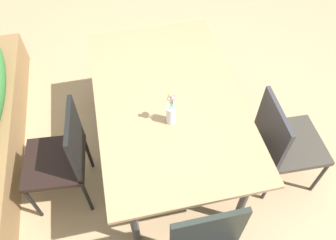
# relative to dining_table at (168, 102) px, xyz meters

# --- Properties ---
(ground_plane) EXTENTS (12.00, 12.00, 0.00)m
(ground_plane) POSITION_rel_dining_table_xyz_m (-0.08, 0.02, -0.71)
(ground_plane) COLOR #9E7F5B
(dining_table) EXTENTS (1.70, 1.05, 0.77)m
(dining_table) POSITION_rel_dining_table_xyz_m (0.00, 0.00, 0.00)
(dining_table) COLOR #8C704C
(dining_table) RESTS_ON ground
(chair_far_side) EXTENTS (0.48, 0.48, 0.92)m
(chair_far_side) POSITION_rel_dining_table_xyz_m (-0.17, 0.82, -0.19)
(chair_far_side) COLOR black
(chair_far_side) RESTS_ON ground
(chair_near_left) EXTENTS (0.49, 0.49, 0.89)m
(chair_near_left) POSITION_rel_dining_table_xyz_m (-0.38, -0.82, -0.21)
(chair_near_left) COLOR #343029
(chair_near_left) RESTS_ON ground
(flower_vase) EXTENTS (0.07, 0.07, 0.29)m
(flower_vase) POSITION_rel_dining_table_xyz_m (-0.23, 0.03, 0.18)
(flower_vase) COLOR silver
(flower_vase) RESTS_ON dining_table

